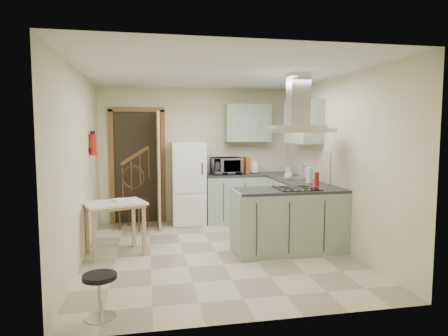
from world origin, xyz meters
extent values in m
plane|color=#C2B897|center=(0.00, 0.00, 0.00)|extent=(4.20, 4.20, 0.00)
plane|color=silver|center=(0.00, 0.00, 2.50)|extent=(4.20, 4.20, 0.00)
plane|color=beige|center=(0.00, 2.10, 1.25)|extent=(3.60, 0.00, 3.60)
plane|color=beige|center=(-1.80, 0.00, 1.25)|extent=(0.00, 4.20, 4.20)
plane|color=beige|center=(1.80, 0.00, 1.25)|extent=(0.00, 4.20, 4.20)
cube|color=brown|center=(-1.10, 2.07, 1.05)|extent=(1.10, 0.12, 2.10)
cube|color=white|center=(-0.20, 1.80, 0.75)|extent=(0.60, 0.60, 1.50)
cube|color=#9EB2A0|center=(0.66, 1.80, 0.45)|extent=(1.08, 0.60, 0.90)
cube|color=#9EB2A0|center=(1.50, 1.12, 0.45)|extent=(0.60, 1.95, 0.90)
cube|color=beige|center=(0.96, 2.09, 1.15)|extent=(1.68, 0.02, 0.50)
cube|color=#9EB2A0|center=(0.95, 1.93, 1.85)|extent=(0.85, 0.35, 0.70)
cube|color=#9EB2A0|center=(1.62, 0.85, 1.85)|extent=(0.35, 0.90, 0.70)
cube|color=#9EB2A0|center=(1.02, -0.18, 0.45)|extent=(1.55, 0.65, 0.90)
cube|color=black|center=(1.12, -0.18, 0.91)|extent=(0.58, 0.50, 0.01)
cube|color=silver|center=(1.12, -0.18, 1.72)|extent=(0.90, 0.55, 0.10)
cube|color=silver|center=(1.50, 0.95, 0.91)|extent=(0.45, 0.40, 0.01)
cylinder|color=#B2140F|center=(-1.74, 0.90, 1.50)|extent=(0.10, 0.10, 0.32)
cube|color=tan|center=(-1.39, 0.16, 0.37)|extent=(0.93, 0.81, 0.74)
cube|color=#451B17|center=(-1.18, 1.57, 0.50)|extent=(0.59, 0.59, 1.00)
cylinder|color=black|center=(-1.39, -1.75, 0.21)|extent=(0.39, 0.39, 0.42)
imported|color=black|center=(0.52, 1.83, 1.05)|extent=(0.59, 0.42, 0.31)
cylinder|color=white|center=(1.08, 1.86, 1.02)|extent=(0.19, 0.19, 0.24)
cube|color=#C35F17|center=(0.94, 1.97, 1.05)|extent=(0.10, 0.21, 0.31)
imported|color=#B9B6C3|center=(1.60, 1.45, 1.00)|extent=(0.10, 0.10, 0.19)
cylinder|color=silver|center=(1.55, 0.35, 1.03)|extent=(0.11, 0.11, 0.26)
imported|color=silver|center=(1.36, 0.77, 0.95)|extent=(0.16, 0.16, 0.11)
cylinder|color=red|center=(1.54, 0.07, 1.00)|extent=(0.09, 0.09, 0.20)
imported|color=brown|center=(-1.41, 0.23, 0.79)|extent=(0.26, 0.28, 0.10)
camera|label=1|loc=(-0.96, -5.43, 1.74)|focal=32.00mm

